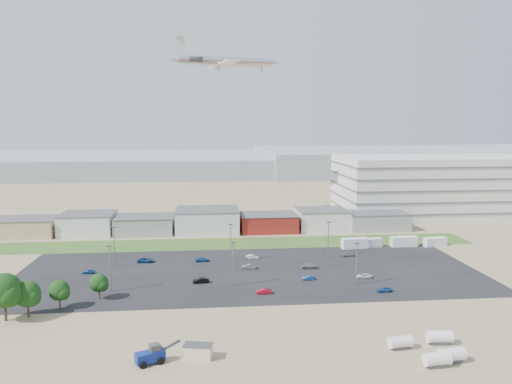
{
  "coord_description": "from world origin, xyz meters",
  "views": [
    {
      "loc": [
        -5.42,
        -105.83,
        38.13
      ],
      "look_at": [
        6.85,
        22.0,
        20.79
      ],
      "focal_mm": 35.0,
      "sensor_mm": 36.0,
      "label": 1
    }
  ],
  "objects": [
    {
      "name": "parked_car_9",
      "position": [
        -23.19,
        31.85,
        0.64
      ],
      "size": [
        4.79,
        2.47,
        1.29
      ],
      "primitive_type": "imported",
      "rotation": [
        0.0,
        0.0,
        1.5
      ],
      "color": "navy",
      "rests_on": "ground"
    },
    {
      "name": "parked_car_8",
      "position": [
        34.98,
        32.71,
        0.65
      ],
      "size": [
        3.9,
        1.73,
        1.3
      ],
      "primitive_type": "imported",
      "rotation": [
        0.0,
        0.0,
        1.62
      ],
      "color": "#A5A5AA",
      "rests_on": "ground"
    },
    {
      "name": "parked_car_5",
      "position": [
        -36.62,
        22.47,
        0.55
      ],
      "size": [
        3.27,
        1.44,
        1.1
      ],
      "primitive_type": "imported",
      "rotation": [
        0.0,
        0.0,
        -1.62
      ],
      "color": "navy",
      "rests_on": "ground"
    },
    {
      "name": "parked_car_0",
      "position": [
        33.04,
        11.97,
        0.55
      ],
      "size": [
        4.12,
        2.15,
        1.11
      ],
      "primitive_type": "imported",
      "rotation": [
        0.0,
        0.0,
        -1.65
      ],
      "color": "silver",
      "rests_on": "ground"
    },
    {
      "name": "parked_car_4",
      "position": [
        -7.55,
        11.94,
        0.65
      ],
      "size": [
        4.07,
        1.73,
        1.31
      ],
      "primitive_type": "imported",
      "rotation": [
        0.0,
        0.0,
        -1.48
      ],
      "color": "black",
      "rests_on": "ground"
    },
    {
      "name": "box_trailer_a",
      "position": [
        39.68,
        42.07,
        1.56
      ],
      "size": [
        8.59,
        3.63,
        3.12
      ],
      "primitive_type": null,
      "rotation": [
        0.0,
        0.0,
        0.13
      ],
      "color": "silver",
      "rests_on": "ground"
    },
    {
      "name": "parked_car_2",
      "position": [
        34.54,
        1.35,
        0.59
      ],
      "size": [
        3.51,
        1.49,
        1.18
      ],
      "primitive_type": "imported",
      "rotation": [
        0.0,
        0.0,
        -1.54
      ],
      "color": "navy",
      "rests_on": "ground"
    },
    {
      "name": "storage_tank_sw",
      "position": [
        30.35,
        -34.13,
        1.26
      ],
      "size": [
        4.33,
        2.37,
        2.52
      ],
      "primitive_type": null,
      "rotation": [
        0.0,
        0.0,
        0.06
      ],
      "color": "silver",
      "rests_on": "ground"
    },
    {
      "name": "lightpole_front_l",
      "position": [
        -28.1,
        7.72,
        5.41
      ],
      "size": [
        1.27,
        0.53,
        10.82
      ],
      "primitive_type": null,
      "color": "slate",
      "rests_on": "ground"
    },
    {
      "name": "ground",
      "position": [
        0.0,
        0.0,
        0.0
      ],
      "size": [
        700.0,
        700.0,
        0.0
      ],
      "primitive_type": "plane",
      "color": "#8D7C5A",
      "rests_on": "ground"
    },
    {
      "name": "hills_backdrop",
      "position": [
        40.0,
        315.0,
        4.5
      ],
      "size": [
        700.0,
        200.0,
        9.0
      ],
      "primitive_type": null,
      "color": "gray",
      "rests_on": "ground"
    },
    {
      "name": "grass_strip",
      "position": [
        0.0,
        52.0,
        0.01
      ],
      "size": [
        160.0,
        16.0,
        0.02
      ],
      "primitive_type": "cube",
      "color": "#34511E",
      "rests_on": "ground"
    },
    {
      "name": "storage_tank_ne",
      "position": [
        34.56,
        -26.16,
        1.28
      ],
      "size": [
        4.42,
        2.46,
        2.56
      ],
      "primitive_type": null,
      "rotation": [
        0.0,
        0.0,
        -0.08
      ],
      "color": "silver",
      "rests_on": "ground"
    },
    {
      "name": "box_trailer_b",
      "position": [
        44.96,
        42.95,
        1.38
      ],
      "size": [
        7.66,
        3.75,
        2.76
      ],
      "primitive_type": null,
      "rotation": [
        0.0,
        0.0,
        0.21
      ],
      "color": "silver",
      "rests_on": "ground"
    },
    {
      "name": "parked_car_6",
      "position": [
        -7.41,
        31.15,
        0.58
      ],
      "size": [
        3.99,
        1.63,
        1.16
      ],
      "primitive_type": "imported",
      "rotation": [
        0.0,
        0.0,
        1.57
      ],
      "color": "navy",
      "rests_on": "ground"
    },
    {
      "name": "lightpole_front_m",
      "position": [
        0.16,
        8.96,
        5.4
      ],
      "size": [
        1.27,
        0.53,
        10.8
      ],
      "primitive_type": null,
      "color": "slate",
      "rests_on": "ground"
    },
    {
      "name": "storage_tank_nw",
      "position": [
        27.01,
        -27.37,
        1.21
      ],
      "size": [
        4.22,
        2.44,
        2.42
      ],
      "primitive_type": null,
      "rotation": [
        0.0,
        0.0,
        0.11
      ],
      "color": "silver",
      "rests_on": "ground"
    },
    {
      "name": "airliner",
      "position": [
        2.4,
        102.6,
        63.72
      ],
      "size": [
        53.62,
        41.94,
        14.13
      ],
      "primitive_type": null,
      "rotation": [
        0.0,
        0.0,
        0.21
      ],
      "color": "silver"
    },
    {
      "name": "parked_car_12",
      "position": [
        20.73,
        21.76,
        0.64
      ],
      "size": [
        4.57,
        2.24,
        1.28
      ],
      "primitive_type": "imported",
      "rotation": [
        0.0,
        0.0,
        -1.67
      ],
      "color": "#A5A5AA",
      "rests_on": "ground"
    },
    {
      "name": "parked_car_1",
      "position": [
        18.98,
        11.82,
        0.54
      ],
      "size": [
        3.38,
        1.48,
        1.08
      ],
      "primitive_type": "imported",
      "rotation": [
        0.0,
        0.0,
        -1.47
      ],
      "color": "navy",
      "rests_on": "ground"
    },
    {
      "name": "telehandler",
      "position": [
        -15.12,
        -28.83,
        1.56
      ],
      "size": [
        7.86,
        5.32,
        3.12
      ],
      "primitive_type": null,
      "rotation": [
        0.0,
        0.0,
        0.42
      ],
      "color": "navy",
      "rests_on": "ground"
    },
    {
      "name": "lightpole_front_r",
      "position": [
        29.59,
        7.16,
        5.11
      ],
      "size": [
        1.2,
        0.5,
        10.21
      ],
      "primitive_type": null,
      "color": "slate",
      "rests_on": "ground"
    },
    {
      "name": "parking_garage",
      "position": [
        90.0,
        95.0,
        12.5
      ],
      "size": [
        80.0,
        40.0,
        25.0
      ],
      "primitive_type": "cube",
      "color": "silver",
      "rests_on": "ground"
    },
    {
      "name": "parked_car_13",
      "position": [
        6.8,
        2.77,
        0.58
      ],
      "size": [
        3.57,
        1.39,
        1.16
      ],
      "primitive_type": "imported",
      "rotation": [
        0.0,
        0.0,
        -1.62
      ],
      "color": "maroon",
      "rests_on": "ground"
    },
    {
      "name": "parked_car_7",
      "position": [
        4.97,
        22.82,
        0.64
      ],
      "size": [
        3.99,
        1.76,
        1.27
      ],
      "primitive_type": "imported",
      "rotation": [
        0.0,
        0.0,
        -1.68
      ],
      "color": "#595B5E",
      "rests_on": "ground"
    },
    {
      "name": "lightpole_back_r",
      "position": [
        28.54,
        31.2,
        5.37
      ],
      "size": [
        1.26,
        0.53,
        10.73
      ],
      "primitive_type": null,
      "color": "slate",
      "rests_on": "ground"
    },
    {
      "name": "tree_near",
      "position": [
        -29.75,
        2.84,
        3.25
      ],
      "size": [
        4.33,
        4.33,
        6.49
      ],
      "primitive_type": null,
      "color": "black",
      "rests_on": "ground"
    },
    {
      "name": "parking_lot",
      "position": [
        5.0,
        20.0,
        0.01
      ],
      "size": [
        120.0,
        50.0,
        0.01
      ],
      "primitive_type": "cube",
      "color": "black",
      "rests_on": "ground"
    },
    {
      "name": "lightpole_back_l",
      "position": [
        -31.11,
        28.89,
        5.43
      ],
      "size": [
        1.28,
        0.53,
        10.85
      ],
      "primitive_type": null,
      "color": "slate",
      "rests_on": "ground"
    },
    {
      "name": "tree_right",
      "position": [
        -36.74,
        -2.19,
        3.43
      ],
      "size": [
        4.57,
        4.57,
        6.86
      ],
      "primitive_type": null,
      "color": "black",
      "rests_on": "ground"
    },
    {
      "name": "storage_tank_se",
      "position": [
        33.4,
        -32.9,
        1.27
      ],
      "size": [
        4.42,
        2.52,
        2.54
      ],
      "primitive_type": null,
      "rotation": [
        0.0,
        0.0,
        0.1
      ],
      "color": "silver",
      "rests_on": "ground"
    },
    {
      "name": "tree_left",
      "position": [
        -45.36,
        -8.06,
        5.42
      ],
      "size": [
        7.23,
        7.23,
        10.85
      ],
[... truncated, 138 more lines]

